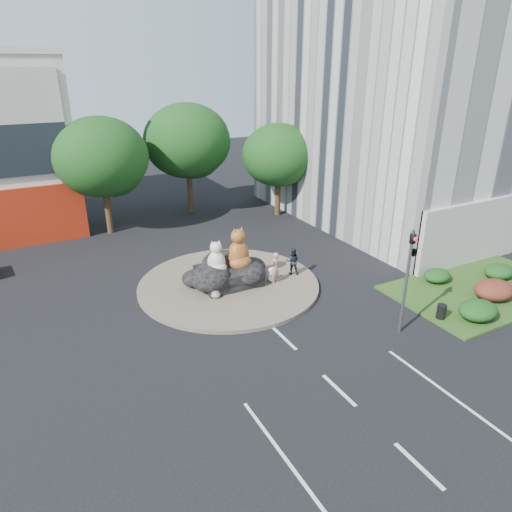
{
  "coord_description": "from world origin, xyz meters",
  "views": [
    {
      "loc": [
        -9.33,
        -10.87,
        11.46
      ],
      "look_at": [
        1.14,
        8.9,
        2.0
      ],
      "focal_mm": 32.0,
      "sensor_mm": 36.0,
      "label": 1
    }
  ],
  "objects_px": {
    "litter_bin": "(441,311)",
    "cat_tabby": "(238,248)",
    "kitten_calico": "(215,289)",
    "kitten_white": "(271,274)",
    "cat_white": "(216,257)",
    "pedestrian_pink": "(275,268)",
    "pedestrian_dark": "(293,261)"
  },
  "relations": [
    {
      "from": "kitten_white",
      "to": "litter_bin",
      "type": "xyz_separation_m",
      "value": [
        5.3,
        -7.26,
        -0.15
      ]
    },
    {
      "from": "cat_white",
      "to": "cat_tabby",
      "type": "bearing_deg",
      "value": 14.58
    },
    {
      "from": "kitten_calico",
      "to": "cat_white",
      "type": "bearing_deg",
      "value": 71.03
    },
    {
      "from": "kitten_calico",
      "to": "kitten_white",
      "type": "height_order",
      "value": "kitten_calico"
    },
    {
      "from": "cat_white",
      "to": "cat_tabby",
      "type": "relative_size",
      "value": 0.78
    },
    {
      "from": "litter_bin",
      "to": "kitten_calico",
      "type": "bearing_deg",
      "value": 141.93
    },
    {
      "from": "pedestrian_pink",
      "to": "pedestrian_dark",
      "type": "bearing_deg",
      "value": 175.12
    },
    {
      "from": "kitten_calico",
      "to": "kitten_white",
      "type": "distance_m",
      "value": 3.55
    },
    {
      "from": "litter_bin",
      "to": "cat_tabby",
      "type": "bearing_deg",
      "value": 131.4
    },
    {
      "from": "kitten_white",
      "to": "cat_white",
      "type": "bearing_deg",
      "value": 157.33
    },
    {
      "from": "cat_tabby",
      "to": "pedestrian_dark",
      "type": "xyz_separation_m",
      "value": [
        3.25,
        -0.42,
        -1.29
      ]
    },
    {
      "from": "cat_white",
      "to": "kitten_calico",
      "type": "relative_size",
      "value": 1.96
    },
    {
      "from": "cat_tabby",
      "to": "kitten_calico",
      "type": "height_order",
      "value": "cat_tabby"
    },
    {
      "from": "cat_white",
      "to": "pedestrian_dark",
      "type": "height_order",
      "value": "cat_white"
    },
    {
      "from": "kitten_white",
      "to": "pedestrian_dark",
      "type": "relative_size",
      "value": 0.54
    },
    {
      "from": "cat_white",
      "to": "kitten_white",
      "type": "height_order",
      "value": "cat_white"
    },
    {
      "from": "pedestrian_pink",
      "to": "litter_bin",
      "type": "xyz_separation_m",
      "value": [
        5.2,
        -7.0,
        -0.61
      ]
    },
    {
      "from": "cat_tabby",
      "to": "pedestrian_dark",
      "type": "height_order",
      "value": "cat_tabby"
    },
    {
      "from": "pedestrian_pink",
      "to": "litter_bin",
      "type": "bearing_deg",
      "value": 103.13
    },
    {
      "from": "pedestrian_dark",
      "to": "cat_white",
      "type": "bearing_deg",
      "value": 26.7
    },
    {
      "from": "cat_tabby",
      "to": "kitten_calico",
      "type": "relative_size",
      "value": 2.51
    },
    {
      "from": "kitten_white",
      "to": "pedestrian_pink",
      "type": "xyz_separation_m",
      "value": [
        0.1,
        -0.25,
        0.47
      ]
    },
    {
      "from": "cat_white",
      "to": "kitten_white",
      "type": "relative_size",
      "value": 2.17
    },
    {
      "from": "cat_tabby",
      "to": "pedestrian_pink",
      "type": "bearing_deg",
      "value": -35.59
    },
    {
      "from": "pedestrian_dark",
      "to": "kitten_calico",
      "type": "bearing_deg",
      "value": 38.25
    },
    {
      "from": "kitten_white",
      "to": "pedestrian_dark",
      "type": "xyz_separation_m",
      "value": [
        1.58,
        0.24,
        0.37
      ]
    },
    {
      "from": "kitten_calico",
      "to": "litter_bin",
      "type": "height_order",
      "value": "kitten_calico"
    },
    {
      "from": "cat_tabby",
      "to": "litter_bin",
      "type": "height_order",
      "value": "cat_tabby"
    },
    {
      "from": "pedestrian_pink",
      "to": "kitten_white",
      "type": "bearing_deg",
      "value": -91.98
    },
    {
      "from": "litter_bin",
      "to": "pedestrian_pink",
      "type": "bearing_deg",
      "value": 126.62
    },
    {
      "from": "cat_tabby",
      "to": "litter_bin",
      "type": "xyz_separation_m",
      "value": [
        6.98,
        -7.92,
        -1.8
      ]
    },
    {
      "from": "pedestrian_pink",
      "to": "pedestrian_dark",
      "type": "relative_size",
      "value": 1.13
    }
  ]
}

